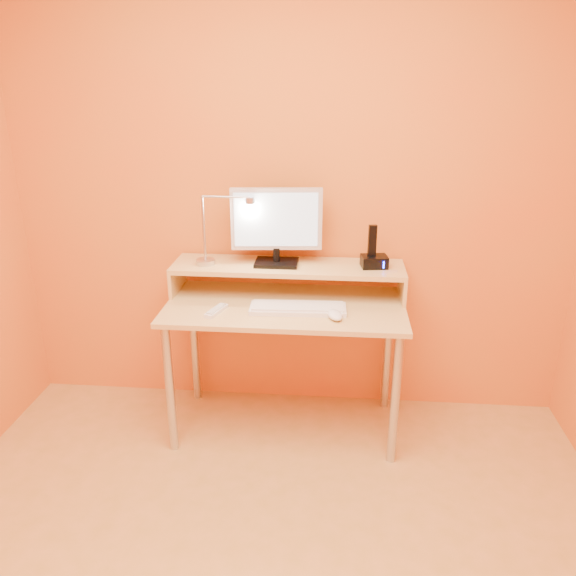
# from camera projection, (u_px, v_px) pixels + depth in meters

# --- Properties ---
(wall_back) EXTENTS (3.00, 0.04, 2.50)m
(wall_back) POSITION_uv_depth(u_px,v_px,m) (291.00, 187.00, 2.99)
(wall_back) COLOR orange
(wall_back) RESTS_ON floor
(desk_leg_fl) EXTENTS (0.04, 0.04, 0.69)m
(desk_leg_fl) POSITION_uv_depth(u_px,v_px,m) (170.00, 389.00, 2.82)
(desk_leg_fl) COLOR #B7B7BC
(desk_leg_fl) RESTS_ON floor
(desk_leg_fr) EXTENTS (0.04, 0.04, 0.69)m
(desk_leg_fr) POSITION_uv_depth(u_px,v_px,m) (395.00, 400.00, 2.73)
(desk_leg_fr) COLOR #B7B7BC
(desk_leg_fr) RESTS_ON floor
(desk_leg_bl) EXTENTS (0.04, 0.04, 0.69)m
(desk_leg_bl) POSITION_uv_depth(u_px,v_px,m) (194.00, 344.00, 3.29)
(desk_leg_bl) COLOR #B7B7BC
(desk_leg_bl) RESTS_ON floor
(desk_leg_br) EXTENTS (0.04, 0.04, 0.69)m
(desk_leg_br) POSITION_uv_depth(u_px,v_px,m) (387.00, 352.00, 3.19)
(desk_leg_br) COLOR #B7B7BC
(desk_leg_br) RESTS_ON floor
(desk_lower) EXTENTS (1.20, 0.60, 0.02)m
(desk_lower) POSITION_uv_depth(u_px,v_px,m) (285.00, 306.00, 2.88)
(desk_lower) COLOR tan
(desk_lower) RESTS_ON floor
(shelf_riser_left) EXTENTS (0.02, 0.30, 0.14)m
(shelf_riser_left) POSITION_uv_depth(u_px,v_px,m) (178.00, 278.00, 3.04)
(shelf_riser_left) COLOR tan
(shelf_riser_left) RESTS_ON desk_lower
(shelf_riser_right) EXTENTS (0.02, 0.30, 0.14)m
(shelf_riser_right) POSITION_uv_depth(u_px,v_px,m) (402.00, 285.00, 2.94)
(shelf_riser_right) COLOR tan
(shelf_riser_right) RESTS_ON desk_lower
(desk_shelf) EXTENTS (1.20, 0.30, 0.02)m
(desk_shelf) POSITION_uv_depth(u_px,v_px,m) (288.00, 267.00, 2.96)
(desk_shelf) COLOR tan
(desk_shelf) RESTS_ON desk_lower
(monitor_foot) EXTENTS (0.22, 0.16, 0.02)m
(monitor_foot) POSITION_uv_depth(u_px,v_px,m) (277.00, 263.00, 2.96)
(monitor_foot) COLOR black
(monitor_foot) RESTS_ON desk_shelf
(monitor_neck) EXTENTS (0.04, 0.04, 0.07)m
(monitor_neck) POSITION_uv_depth(u_px,v_px,m) (276.00, 255.00, 2.94)
(monitor_neck) COLOR black
(monitor_neck) RESTS_ON monitor_foot
(monitor_panel) EXTENTS (0.46, 0.08, 0.32)m
(monitor_panel) POSITION_uv_depth(u_px,v_px,m) (276.00, 219.00, 2.89)
(monitor_panel) COLOR silver
(monitor_panel) RESTS_ON monitor_neck
(monitor_back) EXTENTS (0.42, 0.05, 0.27)m
(monitor_back) POSITION_uv_depth(u_px,v_px,m) (277.00, 218.00, 2.91)
(monitor_back) COLOR black
(monitor_back) RESTS_ON monitor_panel
(monitor_screen) EXTENTS (0.42, 0.04, 0.27)m
(monitor_screen) POSITION_uv_depth(u_px,v_px,m) (276.00, 220.00, 2.87)
(monitor_screen) COLOR #B9DCFF
(monitor_screen) RESTS_ON monitor_panel
(lamp_base) EXTENTS (0.10, 0.10, 0.02)m
(lamp_base) POSITION_uv_depth(u_px,v_px,m) (206.00, 262.00, 2.96)
(lamp_base) COLOR #B7B7BC
(lamp_base) RESTS_ON desk_shelf
(lamp_post) EXTENTS (0.01, 0.01, 0.33)m
(lamp_post) POSITION_uv_depth(u_px,v_px,m) (204.00, 229.00, 2.90)
(lamp_post) COLOR #B7B7BC
(lamp_post) RESTS_ON lamp_base
(lamp_arm) EXTENTS (0.24, 0.01, 0.01)m
(lamp_arm) POSITION_uv_depth(u_px,v_px,m) (226.00, 197.00, 2.83)
(lamp_arm) COLOR #B7B7BC
(lamp_arm) RESTS_ON lamp_post
(lamp_head) EXTENTS (0.04, 0.04, 0.03)m
(lamp_head) POSITION_uv_depth(u_px,v_px,m) (250.00, 200.00, 2.83)
(lamp_head) COLOR #B7B7BC
(lamp_head) RESTS_ON lamp_arm
(lamp_bulb) EXTENTS (0.03, 0.03, 0.00)m
(lamp_bulb) POSITION_uv_depth(u_px,v_px,m) (250.00, 203.00, 2.83)
(lamp_bulb) COLOR #FFEAC6
(lamp_bulb) RESTS_ON lamp_head
(phone_dock) EXTENTS (0.14, 0.12, 0.06)m
(phone_dock) POSITION_uv_depth(u_px,v_px,m) (374.00, 262.00, 2.91)
(phone_dock) COLOR black
(phone_dock) RESTS_ON desk_shelf
(phone_handset) EXTENTS (0.04, 0.03, 0.16)m
(phone_handset) POSITION_uv_depth(u_px,v_px,m) (372.00, 241.00, 2.87)
(phone_handset) COLOR black
(phone_handset) RESTS_ON phone_dock
(phone_led) EXTENTS (0.01, 0.00, 0.04)m
(phone_led) POSITION_uv_depth(u_px,v_px,m) (384.00, 265.00, 2.86)
(phone_led) COLOR #192BFF
(phone_led) RESTS_ON phone_dock
(keyboard) EXTENTS (0.47, 0.17, 0.02)m
(keyboard) POSITION_uv_depth(u_px,v_px,m) (298.00, 309.00, 2.79)
(keyboard) COLOR silver
(keyboard) RESTS_ON desk_lower
(mouse) EXTENTS (0.10, 0.13, 0.04)m
(mouse) POSITION_uv_depth(u_px,v_px,m) (335.00, 315.00, 2.70)
(mouse) COLOR white
(mouse) RESTS_ON desk_lower
(remote_control) EXTENTS (0.09, 0.17, 0.02)m
(remote_control) POSITION_uv_depth(u_px,v_px,m) (216.00, 311.00, 2.77)
(remote_control) COLOR silver
(remote_control) RESTS_ON desk_lower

